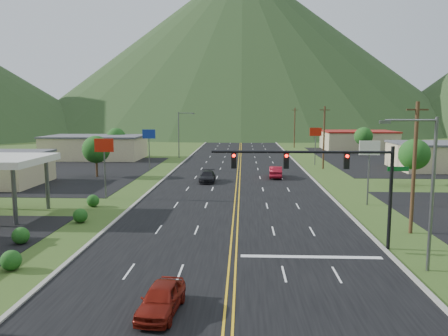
{
  "coord_description": "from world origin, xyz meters",
  "views": [
    {
      "loc": [
        0.6,
        -15.14,
        9.36
      ],
      "look_at": [
        -0.99,
        21.45,
        4.5
      ],
      "focal_mm": 35.0,
      "sensor_mm": 36.0,
      "label": 1
    }
  ],
  "objects_px": {
    "car_dark_mid": "(207,177)",
    "car_red_far": "(276,172)",
    "streetlight_west": "(180,132)",
    "car_red_near": "(161,299)",
    "traffic_signal": "(331,171)",
    "streetlight_east": "(427,184)"
  },
  "relations": [
    {
      "from": "car_dark_mid",
      "to": "car_red_near",
      "type": "bearing_deg",
      "value": -89.35
    },
    {
      "from": "car_red_near",
      "to": "car_red_far",
      "type": "relative_size",
      "value": 0.83
    },
    {
      "from": "streetlight_west",
      "to": "car_dark_mid",
      "type": "bearing_deg",
      "value": -75.16
    },
    {
      "from": "car_dark_mid",
      "to": "car_red_far",
      "type": "bearing_deg",
      "value": 23.52
    },
    {
      "from": "streetlight_east",
      "to": "car_dark_mid",
      "type": "bearing_deg",
      "value": 116.06
    },
    {
      "from": "streetlight_east",
      "to": "car_red_far",
      "type": "height_order",
      "value": "streetlight_east"
    },
    {
      "from": "traffic_signal",
      "to": "streetlight_west",
      "type": "xyz_separation_m",
      "value": [
        -18.16,
        56.0,
        -0.15
      ]
    },
    {
      "from": "streetlight_east",
      "to": "car_red_far",
      "type": "bearing_deg",
      "value": 99.67
    },
    {
      "from": "streetlight_west",
      "to": "car_red_far",
      "type": "xyz_separation_m",
      "value": [
        16.86,
        -24.79,
        -4.38
      ]
    },
    {
      "from": "streetlight_west",
      "to": "car_dark_mid",
      "type": "xyz_separation_m",
      "value": [
        7.67,
        -28.93,
        -4.47
      ]
    },
    {
      "from": "streetlight_west",
      "to": "car_red_far",
      "type": "bearing_deg",
      "value": -55.78
    },
    {
      "from": "streetlight_west",
      "to": "car_dark_mid",
      "type": "relative_size",
      "value": 1.85
    },
    {
      "from": "car_dark_mid",
      "to": "car_red_far",
      "type": "relative_size",
      "value": 1.0
    },
    {
      "from": "car_red_near",
      "to": "car_dark_mid",
      "type": "bearing_deg",
      "value": 97.05
    },
    {
      "from": "streetlight_west",
      "to": "car_red_near",
      "type": "height_order",
      "value": "streetlight_west"
    },
    {
      "from": "car_red_far",
      "to": "streetlight_east",
      "type": "bearing_deg",
      "value": 103.4
    },
    {
      "from": "streetlight_west",
      "to": "car_red_near",
      "type": "bearing_deg",
      "value": -82.63
    },
    {
      "from": "car_red_far",
      "to": "traffic_signal",
      "type": "bearing_deg",
      "value": 96.12
    },
    {
      "from": "traffic_signal",
      "to": "car_red_near",
      "type": "relative_size",
      "value": 3.22
    },
    {
      "from": "traffic_signal",
      "to": "car_dark_mid",
      "type": "xyz_separation_m",
      "value": [
        -10.5,
        27.07,
        -4.62
      ]
    },
    {
      "from": "streetlight_east",
      "to": "car_dark_mid",
      "type": "relative_size",
      "value": 1.85
    },
    {
      "from": "streetlight_west",
      "to": "car_red_far",
      "type": "height_order",
      "value": "streetlight_west"
    }
  ]
}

